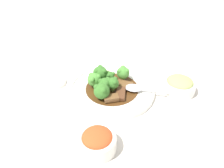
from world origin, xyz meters
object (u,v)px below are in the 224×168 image
at_px(broccoli_floret_5, 94,80).
at_px(serving_spoon, 138,89).
at_px(beef_strip_3, 121,93).
at_px(side_bowl_appetizer, 179,85).
at_px(broccoli_floret_4, 123,73).
at_px(broccoli_floret_2, 110,76).
at_px(beef_strip_1, 111,98).
at_px(broccoli_floret_1, 100,73).
at_px(beef_strip_2, 123,84).
at_px(broccoli_floret_0, 105,84).
at_px(broccoli_floret_3, 113,83).
at_px(broccoli_floret_6, 102,91).
at_px(side_bowl_kimchi, 96,141).
at_px(beef_strip_0, 108,76).
at_px(sauce_dish, 55,82).
at_px(main_plate, 112,89).

xyz_separation_m(broccoli_floret_5, serving_spoon, (-0.16, -0.00, -0.02)).
height_order(beef_strip_3, side_bowl_appetizer, side_bowl_appetizer).
bearing_deg(side_bowl_appetizer, broccoli_floret_4, -5.12).
bearing_deg(serving_spoon, broccoli_floret_2, -16.25).
height_order(beef_strip_1, broccoli_floret_1, broccoli_floret_1).
relative_size(broccoli_floret_5, side_bowl_appetizer, 0.45).
height_order(broccoli_floret_2, serving_spoon, broccoli_floret_2).
bearing_deg(beef_strip_2, side_bowl_appetizer, -174.28).
distance_m(beef_strip_2, beef_strip_3, 0.05).
relative_size(beef_strip_3, broccoli_floret_0, 1.37).
relative_size(broccoli_floret_3, broccoli_floret_4, 1.01).
bearing_deg(beef_strip_3, broccoli_floret_6, 23.49).
bearing_deg(broccoli_floret_0, broccoli_floret_6, 84.49).
distance_m(beef_strip_1, beef_strip_3, 0.04).
bearing_deg(side_bowl_kimchi, serving_spoon, -111.33).
xyz_separation_m(beef_strip_3, broccoli_floret_0, (0.06, -0.01, 0.02)).
bearing_deg(broccoli_floret_6, beef_strip_2, -127.36).
relative_size(broccoli_floret_0, side_bowl_kimchi, 0.49).
xyz_separation_m(beef_strip_0, broccoli_floret_5, (0.04, 0.06, 0.02)).
bearing_deg(broccoli_floret_1, beef_strip_3, 142.62).
xyz_separation_m(broccoli_floret_1, sauce_dish, (0.17, 0.02, -0.05)).
xyz_separation_m(broccoli_floret_2, broccoli_floret_4, (-0.04, -0.03, 0.00)).
distance_m(broccoli_floret_3, sauce_dish, 0.23).
relative_size(beef_strip_3, broccoli_floret_1, 1.09).
relative_size(beef_strip_0, broccoli_floret_4, 1.25).
bearing_deg(broccoli_floret_6, broccoli_floret_1, -75.83).
relative_size(main_plate, broccoli_floret_2, 6.78).
relative_size(broccoli_floret_6, side_bowl_kimchi, 0.54).
relative_size(main_plate, broccoli_floret_1, 4.91).
distance_m(beef_strip_0, side_bowl_appetizer, 0.26).
bearing_deg(beef_strip_2, broccoli_floret_0, 35.12).
xyz_separation_m(broccoli_floret_2, broccoli_floret_5, (0.05, 0.03, 0.00)).
xyz_separation_m(broccoli_floret_3, broccoli_floret_6, (0.03, 0.04, -0.00)).
distance_m(beef_strip_0, broccoli_floret_2, 0.04).
xyz_separation_m(broccoli_floret_6, side_bowl_appetizer, (-0.26, -0.10, -0.02)).
bearing_deg(broccoli_floret_4, broccoli_floret_3, 70.35).
relative_size(beef_strip_1, serving_spoon, 0.26).
distance_m(broccoli_floret_2, side_bowl_appetizer, 0.25).
height_order(beef_strip_3, serving_spoon, serving_spoon).
relative_size(beef_strip_1, broccoli_floret_1, 0.89).
xyz_separation_m(beef_strip_0, beef_strip_2, (-0.06, 0.04, -0.00)).
distance_m(beef_strip_0, broccoli_floret_4, 0.06).
bearing_deg(serving_spoon, beef_strip_0, -27.73).
xyz_separation_m(beef_strip_2, side_bowl_kimchi, (0.04, 0.27, 0.01)).
bearing_deg(side_bowl_appetizer, broccoli_floret_6, 20.88).
relative_size(beef_strip_1, broccoli_floret_5, 1.07).
xyz_separation_m(main_plate, beef_strip_0, (0.03, -0.06, 0.01)).
distance_m(broccoli_floret_3, broccoli_floret_6, 0.05).
distance_m(beef_strip_1, side_bowl_appetizer, 0.25).
bearing_deg(serving_spoon, broccoli_floret_3, 9.45).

